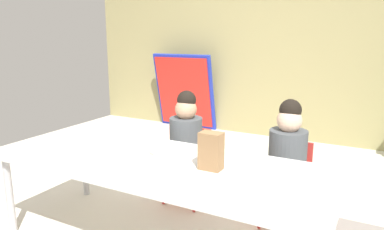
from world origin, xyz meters
name	(u,v)px	position (x,y,z in m)	size (l,w,h in m)	color
ground_plane	(192,199)	(0.01, 0.00, -0.01)	(5.51, 4.44, 0.02)	silver
back_wall	(273,45)	(0.00, 2.22, 1.21)	(5.51, 0.10, 2.43)	tan
craft_table	(159,167)	(0.16, -0.73, 0.54)	(2.14, 0.83, 0.59)	white
seated_child_near_camera	(187,137)	(0.00, -0.09, 0.55)	(0.32, 0.31, 0.92)	red
seated_child_middle_seat	(288,152)	(0.80, -0.09, 0.55)	(0.32, 0.31, 0.92)	red
folded_activity_table	(184,92)	(-1.21, 2.02, 0.54)	(0.90, 0.29, 1.09)	#1E33BF
paper_bag_brown	(211,151)	(0.51, -0.71, 0.70)	(0.13, 0.09, 0.22)	#9E754C
paper_plate_near_edge	(158,153)	(0.09, -0.63, 0.59)	(0.18, 0.18, 0.01)	white
paper_plate_center_table	(105,139)	(-0.44, -0.54, 0.59)	(0.18, 0.18, 0.01)	white
donut_powdered_on_plate	(158,151)	(0.09, -0.63, 0.61)	(0.12, 0.12, 0.03)	white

